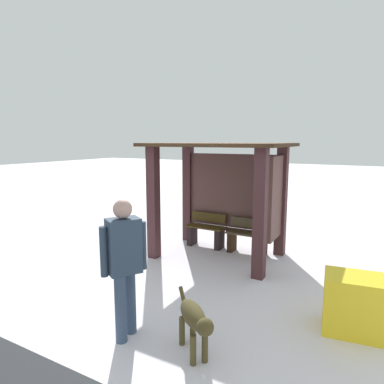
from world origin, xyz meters
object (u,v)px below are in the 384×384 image
Objects in this scene: bench_left_inside at (206,232)px; person_walking at (124,259)px; dog at (194,319)px; bus_shelter at (227,181)px; grit_bin at (353,304)px; bench_center_inside at (247,238)px.

person_walking is (0.76, -3.74, 0.68)m from bench_left_inside.
bench_left_inside reaches higher than dog.
dog is (1.07, -3.41, -1.14)m from bus_shelter.
grit_bin is at bearing 31.38° from person_walking.
bench_left_inside is 1.00m from bench_center_inside.
dog is at bearing 5.33° from person_walking.
person_walking is (0.16, -3.49, -0.57)m from bus_shelter.
dog is at bearing -72.51° from bus_shelter.
dog is at bearing -79.53° from bench_center_inside.
person_walking is at bearing -78.50° from bench_left_inside.
bench_left_inside is 3.88m from person_walking.
bench_center_inside is at bearing 134.49° from grit_bin.
person_walking is at bearing -93.70° from bench_center_inside.
bench_center_inside is 3.15m from grit_bin.
grit_bin is (1.53, 1.41, -0.07)m from dog.
bench_center_inside is at bearing -0.02° from bench_left_inside.
person_walking reaches higher than dog.
dog is (0.92, 0.09, -0.58)m from person_walking.
person_walking is at bearing -148.62° from grit_bin.
bench_left_inside reaches higher than bench_center_inside.
bus_shelter reaches higher than bench_center_inside.
dog is at bearing -137.40° from grit_bin.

